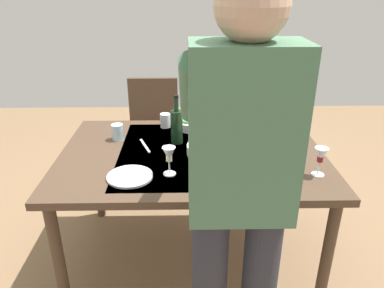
{
  "coord_description": "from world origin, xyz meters",
  "views": [
    {
      "loc": [
        0.04,
        1.89,
        1.65
      ],
      "look_at": [
        0.0,
        0.0,
        0.79
      ],
      "focal_mm": 34.27,
      "sensor_mm": 36.0,
      "label": 1
    }
  ],
  "objects_px": {
    "chair_near": "(153,128)",
    "wine_glass_right": "(321,157)",
    "side_bowl_bread": "(230,132)",
    "serving_bowl_pasta": "(213,149)",
    "water_cup_near_left": "(289,167)",
    "water_cup_far_left": "(118,132)",
    "wine_glass_left": "(169,156)",
    "wine_bottle": "(177,125)",
    "dinner_plate_far": "(245,181)",
    "dinner_plate_near": "(130,176)",
    "person_server": "(239,189)",
    "side_bowl_salad": "(190,124)",
    "water_cup_near_right": "(165,121)",
    "dining_table": "(192,163)"
  },
  "relations": [
    {
      "from": "water_cup_near_left",
      "to": "water_cup_far_left",
      "type": "height_order",
      "value": "same"
    },
    {
      "from": "serving_bowl_pasta",
      "to": "wine_bottle",
      "type": "bearing_deg",
      "value": -37.91
    },
    {
      "from": "chair_near",
      "to": "side_bowl_salad",
      "type": "height_order",
      "value": "chair_near"
    },
    {
      "from": "water_cup_near_left",
      "to": "wine_glass_left",
      "type": "bearing_deg",
      "value": -2.42
    },
    {
      "from": "water_cup_far_left",
      "to": "side_bowl_salad",
      "type": "relative_size",
      "value": 0.54
    },
    {
      "from": "wine_glass_left",
      "to": "wine_glass_right",
      "type": "bearing_deg",
      "value": 178.26
    },
    {
      "from": "water_cup_far_left",
      "to": "side_bowl_salad",
      "type": "distance_m",
      "value": 0.48
    },
    {
      "from": "serving_bowl_pasta",
      "to": "dinner_plate_near",
      "type": "bearing_deg",
      "value": 30.9
    },
    {
      "from": "water_cup_far_left",
      "to": "dinner_plate_far",
      "type": "bearing_deg",
      "value": 142.95
    },
    {
      "from": "chair_near",
      "to": "side_bowl_salad",
      "type": "distance_m",
      "value": 0.66
    },
    {
      "from": "serving_bowl_pasta",
      "to": "side_bowl_bread",
      "type": "distance_m",
      "value": 0.28
    },
    {
      "from": "water_cup_near_right",
      "to": "serving_bowl_pasta",
      "type": "relative_size",
      "value": 0.31
    },
    {
      "from": "chair_near",
      "to": "wine_glass_right",
      "type": "xyz_separation_m",
      "value": [
        -0.93,
        1.18,
        0.31
      ]
    },
    {
      "from": "wine_glass_right",
      "to": "side_bowl_bread",
      "type": "distance_m",
      "value": 0.64
    },
    {
      "from": "wine_glass_left",
      "to": "dining_table",
      "type": "bearing_deg",
      "value": -114.72
    },
    {
      "from": "person_server",
      "to": "side_bowl_salad",
      "type": "relative_size",
      "value": 9.38
    },
    {
      "from": "dinner_plate_far",
      "to": "serving_bowl_pasta",
      "type": "bearing_deg",
      "value": -67.56
    },
    {
      "from": "water_cup_far_left",
      "to": "wine_glass_left",
      "type": "bearing_deg",
      "value": 126.71
    },
    {
      "from": "person_server",
      "to": "water_cup_near_left",
      "type": "bearing_deg",
      "value": -123.46
    },
    {
      "from": "dining_table",
      "to": "person_server",
      "type": "relative_size",
      "value": 0.89
    },
    {
      "from": "wine_glass_right",
      "to": "water_cup_near_left",
      "type": "bearing_deg",
      "value": 0.91
    },
    {
      "from": "wine_glass_left",
      "to": "side_bowl_bread",
      "type": "distance_m",
      "value": 0.6
    },
    {
      "from": "serving_bowl_pasta",
      "to": "side_bowl_bread",
      "type": "bearing_deg",
      "value": -116.49
    },
    {
      "from": "dinner_plate_near",
      "to": "side_bowl_salad",
      "type": "bearing_deg",
      "value": -115.68
    },
    {
      "from": "chair_near",
      "to": "wine_glass_right",
      "type": "relative_size",
      "value": 6.03
    },
    {
      "from": "side_bowl_salad",
      "to": "wine_bottle",
      "type": "bearing_deg",
      "value": 69.37
    },
    {
      "from": "serving_bowl_pasta",
      "to": "dinner_plate_near",
      "type": "distance_m",
      "value": 0.51
    },
    {
      "from": "dining_table",
      "to": "dinner_plate_far",
      "type": "relative_size",
      "value": 6.52
    },
    {
      "from": "side_bowl_salad",
      "to": "side_bowl_bread",
      "type": "bearing_deg",
      "value": 150.89
    },
    {
      "from": "chair_near",
      "to": "serving_bowl_pasta",
      "type": "height_order",
      "value": "chair_near"
    },
    {
      "from": "wine_glass_left",
      "to": "water_cup_far_left",
      "type": "distance_m",
      "value": 0.56
    },
    {
      "from": "water_cup_far_left",
      "to": "serving_bowl_pasta",
      "type": "xyz_separation_m",
      "value": [
        -0.57,
        0.22,
        -0.02
      ]
    },
    {
      "from": "side_bowl_salad",
      "to": "water_cup_near_right",
      "type": "bearing_deg",
      "value": -10.26
    },
    {
      "from": "dinner_plate_near",
      "to": "wine_glass_right",
      "type": "bearing_deg",
      "value": -179.61
    },
    {
      "from": "dining_table",
      "to": "water_cup_near_left",
      "type": "distance_m",
      "value": 0.57
    },
    {
      "from": "chair_near",
      "to": "dinner_plate_far",
      "type": "height_order",
      "value": "chair_near"
    },
    {
      "from": "dining_table",
      "to": "wine_glass_right",
      "type": "height_order",
      "value": "wine_glass_right"
    },
    {
      "from": "wine_glass_left",
      "to": "dinner_plate_near",
      "type": "distance_m",
      "value": 0.22
    },
    {
      "from": "water_cup_near_right",
      "to": "serving_bowl_pasta",
      "type": "height_order",
      "value": "water_cup_near_right"
    },
    {
      "from": "wine_glass_left",
      "to": "water_cup_near_right",
      "type": "xyz_separation_m",
      "value": [
        0.05,
        -0.65,
        -0.06
      ]
    },
    {
      "from": "dinner_plate_far",
      "to": "wine_glass_right",
      "type": "bearing_deg",
      "value": -170.91
    },
    {
      "from": "wine_bottle",
      "to": "wine_glass_right",
      "type": "xyz_separation_m",
      "value": [
        -0.72,
        0.42,
        -0.01
      ]
    },
    {
      "from": "water_cup_far_left",
      "to": "water_cup_near_right",
      "type": "bearing_deg",
      "value": -144.71
    },
    {
      "from": "serving_bowl_pasta",
      "to": "water_cup_near_left",
      "type": "bearing_deg",
      "value": 144.36
    },
    {
      "from": "dinner_plate_near",
      "to": "water_cup_far_left",
      "type": "bearing_deg",
      "value": -73.98
    },
    {
      "from": "water_cup_near_left",
      "to": "side_bowl_bread",
      "type": "xyz_separation_m",
      "value": [
        0.24,
        -0.5,
        -0.02
      ]
    },
    {
      "from": "water_cup_far_left",
      "to": "dinner_plate_near",
      "type": "bearing_deg",
      "value": 106.02
    },
    {
      "from": "chair_near",
      "to": "dinner_plate_far",
      "type": "xyz_separation_m",
      "value": [
        -0.55,
        1.24,
        0.22
      ]
    },
    {
      "from": "side_bowl_bread",
      "to": "dinner_plate_far",
      "type": "distance_m",
      "value": 0.56
    },
    {
      "from": "person_server",
      "to": "serving_bowl_pasta",
      "type": "bearing_deg",
      "value": -87.42
    }
  ]
}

